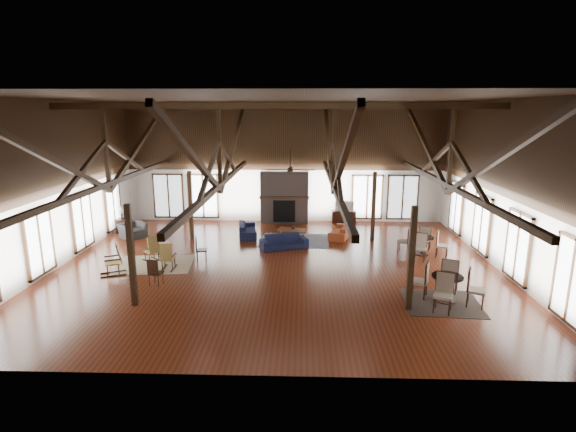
{
  "coord_description": "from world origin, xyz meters",
  "views": [
    {
      "loc": [
        0.91,
        -15.64,
        5.61
      ],
      "look_at": [
        0.37,
        1.0,
        1.67
      ],
      "focal_mm": 28.0,
      "sensor_mm": 36.0,
      "label": 1
    }
  ],
  "objects_px": {
    "sofa_navy_front": "(284,242)",
    "sofa_navy_left": "(248,229)",
    "coffee_table": "(292,230)",
    "armchair": "(133,230)",
    "cafe_table_near": "(447,284)",
    "sofa_orange": "(341,231)",
    "cafe_table_far": "(423,242)",
    "tv_console": "(344,217)"
  },
  "relations": [
    {
      "from": "sofa_navy_front",
      "to": "armchair",
      "type": "bearing_deg",
      "value": 149.0
    },
    {
      "from": "cafe_table_far",
      "to": "tv_console",
      "type": "distance_m",
      "value": 5.83
    },
    {
      "from": "sofa_navy_front",
      "to": "cafe_table_near",
      "type": "bearing_deg",
      "value": -65.56
    },
    {
      "from": "cafe_table_far",
      "to": "coffee_table",
      "type": "bearing_deg",
      "value": 158.99
    },
    {
      "from": "sofa_orange",
      "to": "coffee_table",
      "type": "xyz_separation_m",
      "value": [
        -2.2,
        -0.46,
        0.13
      ]
    },
    {
      "from": "cafe_table_near",
      "to": "cafe_table_far",
      "type": "height_order",
      "value": "cafe_table_near"
    },
    {
      "from": "sofa_navy_front",
      "to": "sofa_orange",
      "type": "bearing_deg",
      "value": 15.51
    },
    {
      "from": "cafe_table_near",
      "to": "tv_console",
      "type": "distance_m",
      "value": 9.94
    },
    {
      "from": "sofa_navy_left",
      "to": "cafe_table_far",
      "type": "bearing_deg",
      "value": -117.95
    },
    {
      "from": "sofa_navy_left",
      "to": "cafe_table_near",
      "type": "relative_size",
      "value": 0.9
    },
    {
      "from": "coffee_table",
      "to": "cafe_table_near",
      "type": "relative_size",
      "value": 0.62
    },
    {
      "from": "sofa_navy_left",
      "to": "armchair",
      "type": "relative_size",
      "value": 1.87
    },
    {
      "from": "coffee_table",
      "to": "cafe_table_near",
      "type": "bearing_deg",
      "value": -38.98
    },
    {
      "from": "sofa_navy_left",
      "to": "coffee_table",
      "type": "bearing_deg",
      "value": -113.79
    },
    {
      "from": "coffee_table",
      "to": "tv_console",
      "type": "height_order",
      "value": "tv_console"
    },
    {
      "from": "armchair",
      "to": "cafe_table_near",
      "type": "xyz_separation_m",
      "value": [
        11.96,
        -6.54,
        0.23
      ]
    },
    {
      "from": "coffee_table",
      "to": "cafe_table_far",
      "type": "height_order",
      "value": "cafe_table_far"
    },
    {
      "from": "sofa_navy_left",
      "to": "armchair",
      "type": "distance_m",
      "value": 5.15
    },
    {
      "from": "armchair",
      "to": "cafe_table_near",
      "type": "bearing_deg",
      "value": -82.95
    },
    {
      "from": "sofa_navy_left",
      "to": "cafe_table_far",
      "type": "distance_m",
      "value": 7.72
    },
    {
      "from": "coffee_table",
      "to": "armchair",
      "type": "relative_size",
      "value": 1.29
    },
    {
      "from": "sofa_orange",
      "to": "sofa_navy_front",
      "type": "bearing_deg",
      "value": -37.89
    },
    {
      "from": "sofa_orange",
      "to": "cafe_table_far",
      "type": "bearing_deg",
      "value": 67.42
    },
    {
      "from": "coffee_table",
      "to": "tv_console",
      "type": "relative_size",
      "value": 1.12
    },
    {
      "from": "sofa_navy_front",
      "to": "sofa_navy_left",
      "type": "xyz_separation_m",
      "value": [
        -1.75,
        1.88,
        0.0
      ]
    },
    {
      "from": "sofa_navy_front",
      "to": "sofa_navy_left",
      "type": "bearing_deg",
      "value": 113.07
    },
    {
      "from": "sofa_navy_left",
      "to": "cafe_table_far",
      "type": "xyz_separation_m",
      "value": [
        7.28,
        -2.57,
        0.23
      ]
    },
    {
      "from": "armchair",
      "to": "cafe_table_near",
      "type": "relative_size",
      "value": 0.48
    },
    {
      "from": "cafe_table_far",
      "to": "tv_console",
      "type": "bearing_deg",
      "value": 117.08
    },
    {
      "from": "sofa_navy_left",
      "to": "coffee_table",
      "type": "height_order",
      "value": "sofa_navy_left"
    },
    {
      "from": "sofa_orange",
      "to": "cafe_table_far",
      "type": "relative_size",
      "value": 0.97
    },
    {
      "from": "sofa_navy_front",
      "to": "cafe_table_near",
      "type": "relative_size",
      "value": 0.9
    },
    {
      "from": "sofa_orange",
      "to": "coffee_table",
      "type": "distance_m",
      "value": 2.25
    },
    {
      "from": "cafe_table_far",
      "to": "armchair",
      "type": "bearing_deg",
      "value": 170.69
    },
    {
      "from": "sofa_navy_front",
      "to": "coffee_table",
      "type": "relative_size",
      "value": 1.45
    },
    {
      "from": "sofa_navy_left",
      "to": "tv_console",
      "type": "bearing_deg",
      "value": -69.01
    },
    {
      "from": "sofa_navy_left",
      "to": "armchair",
      "type": "height_order",
      "value": "armchair"
    },
    {
      "from": "tv_console",
      "to": "sofa_orange",
      "type": "bearing_deg",
      "value": -97.93
    },
    {
      "from": "armchair",
      "to": "tv_console",
      "type": "distance_m",
      "value": 10.25
    },
    {
      "from": "sofa_navy_left",
      "to": "sofa_orange",
      "type": "relative_size",
      "value": 1.01
    },
    {
      "from": "cafe_table_near",
      "to": "sofa_navy_left",
      "type": "bearing_deg",
      "value": 134.04
    },
    {
      "from": "tv_console",
      "to": "cafe_table_near",
      "type": "bearing_deg",
      "value": -77.15
    }
  ]
}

